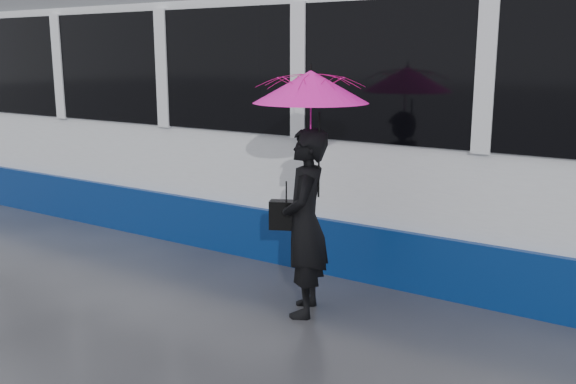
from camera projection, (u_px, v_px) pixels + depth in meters
The scene contains 6 objects.
ground at pixel (174, 288), 6.67m from camera, with size 90.00×90.00×0.00m, color #2A2A2F.
rails at pixel (302, 232), 8.71m from camera, with size 34.00×1.51×0.02m.
tram at pixel (150, 103), 9.86m from camera, with size 26.00×2.56×3.35m.
woman at pixel (305, 223), 5.86m from camera, with size 0.63×0.42×1.74m, color black.
umbrella at pixel (311, 110), 5.61m from camera, with size 1.36×1.36×1.17m.
handbag at pixel (286, 215), 5.98m from camera, with size 0.34×0.25×0.45m.
Camera 1 is at (4.47, -4.61, 2.38)m, focal length 40.00 mm.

